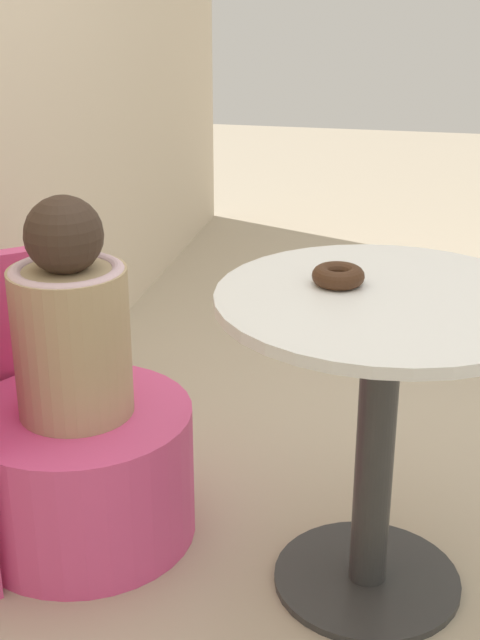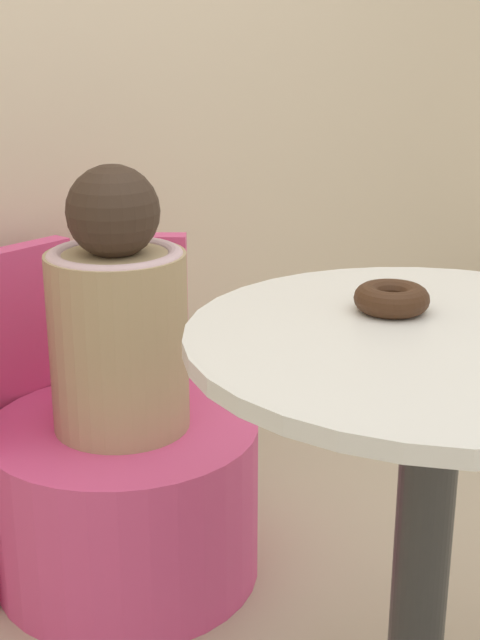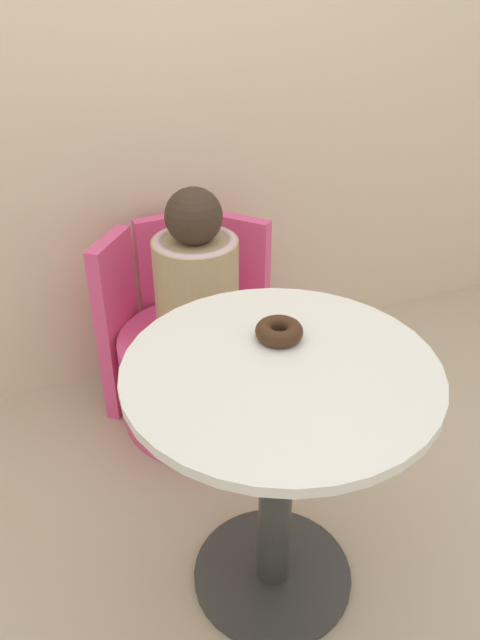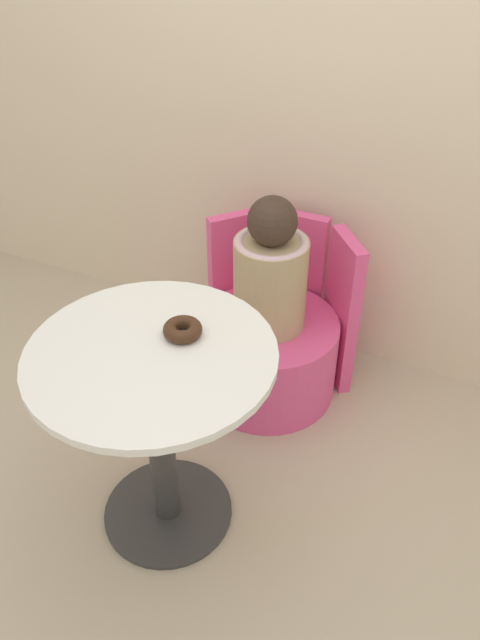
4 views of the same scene
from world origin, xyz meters
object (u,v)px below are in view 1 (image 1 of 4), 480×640
donut (338,276)px  round_table (379,387)px  tub_chair (82,472)px  child_figure (70,321)px

donut → round_table: bearing=-113.8°
donut → tub_chair: bearing=88.7°
round_table → donut: 0.26m
tub_chair → child_figure: child_figure is taller
round_table → tub_chair: 0.81m
child_figure → donut: 0.65m
round_table → child_figure: (0.06, 0.73, 0.07)m
child_figure → round_table: bearing=-94.7°
round_table → tub_chair: bearing=85.3°
tub_chair → child_figure: 0.41m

